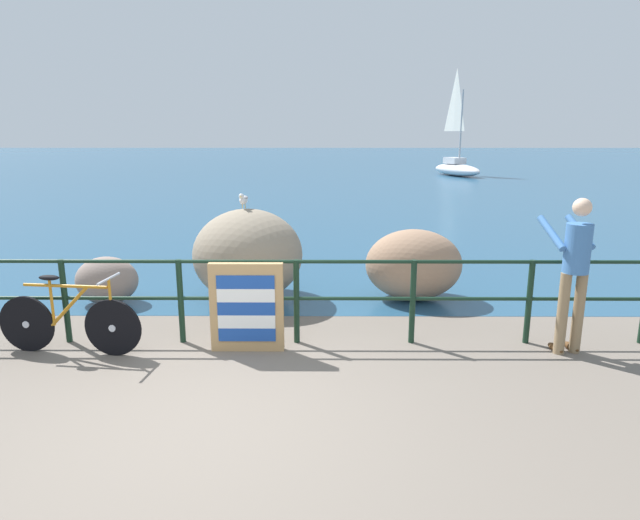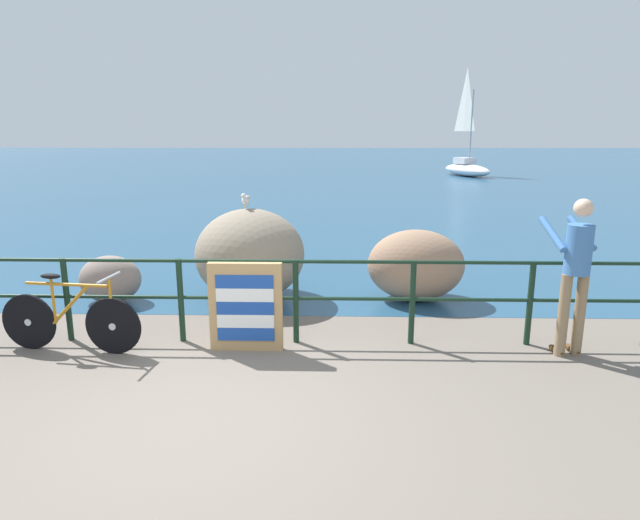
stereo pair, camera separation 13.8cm
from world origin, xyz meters
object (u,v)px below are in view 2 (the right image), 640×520
Objects in this scene: breakwater_boulder_right at (416,265)px; seagull at (246,199)px; breakwater_boulder_left at (110,279)px; bicycle at (71,319)px; folded_deckchair_stack at (246,307)px; person_at_railing at (575,270)px; breakwater_boulder_main at (250,254)px; sailboat at (467,164)px.

seagull reaches higher than breakwater_boulder_right.
bicycle is at bearing -80.57° from breakwater_boulder_left.
breakwater_boulder_left is 2.66× the size of seagull.
person_at_railing is at bearing -0.39° from folded_deckchair_stack.
seagull is at bearing 178.65° from breakwater_boulder_right.
breakwater_boulder_left is (-0.31, 1.86, -0.04)m from bicycle.
folded_deckchair_stack is at bearing 9.22° from bicycle.
breakwater_boulder_left is 4.56m from breakwater_boulder_right.
breakwater_boulder_right reaches higher than bicycle.
breakwater_boulder_right reaches higher than breakwater_boulder_left.
breakwater_boulder_main reaches higher than breakwater_boulder_left.
breakwater_boulder_left is 0.62× the size of breakwater_boulder_right.
breakwater_boulder_right is at bearing 33.10° from bicycle.
seagull is at bearing 51.42° from person_at_railing.
folded_deckchair_stack is 0.17× the size of sailboat.
folded_deckchair_stack is at bearing 13.97° from seagull.
breakwater_boulder_main reaches higher than breakwater_boulder_right.
breakwater_boulder_main is 26.18m from sailboat.
person_at_railing is 3.70m from folded_deckchair_stack.
person_at_railing reaches higher than breakwater_boulder_main.
bicycle is at bearing -153.35° from breakwater_boulder_right.
sailboat reaches higher than person_at_railing.
breakwater_boulder_left is (-2.31, 1.77, -0.17)m from folded_deckchair_stack.
sailboat is at bearing 165.18° from seagull.
bicycle is 1.17× the size of breakwater_boulder_right.
person_at_railing reaches higher than seagull.
breakwater_boulder_main is at bearing 97.27° from folded_deckchair_stack.
folded_deckchair_stack reaches higher than breakwater_boulder_left.
seagull is at bearing 121.59° from breakwater_boulder_main.
breakwater_boulder_main is at bearing -38.32° from sailboat.
breakwater_boulder_left is at bearing -75.29° from seagull.
seagull is (-0.31, 2.09, 0.99)m from folded_deckchair_stack.
person_at_railing is 4.43m from breakwater_boulder_main.
seagull is (-0.05, 0.09, 0.83)m from breakwater_boulder_main.
seagull is (-2.54, 0.06, 0.98)m from breakwater_boulder_right.
breakwater_boulder_main is at bearing 56.68° from bicycle.
sailboat reaches higher than seagull.
bicycle is 1.63× the size of folded_deckchair_stack.
breakwater_boulder_main is at bearing 6.53° from breakwater_boulder_left.
breakwater_boulder_main is 4.86× the size of seagull.
bicycle is 2.75m from breakwater_boulder_main.
sailboat reaches higher than breakwater_boulder_left.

